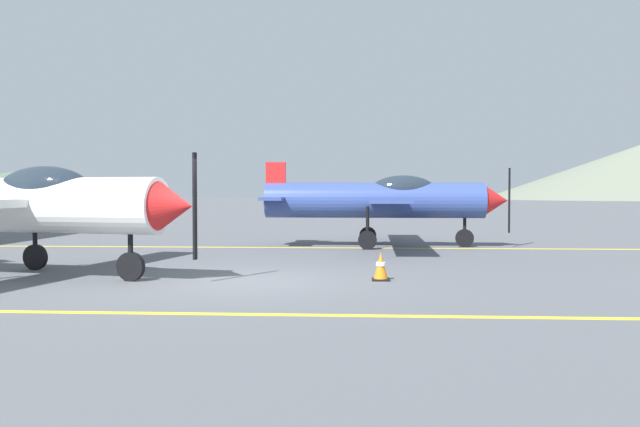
{
  "coord_description": "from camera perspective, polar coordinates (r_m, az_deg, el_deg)",
  "views": [
    {
      "loc": [
        2.47,
        -13.37,
        1.84
      ],
      "look_at": [
        1.28,
        6.0,
        1.2
      ],
      "focal_mm": 37.16,
      "sensor_mm": 36.0,
      "label": 1
    }
  ],
  "objects": [
    {
      "name": "hill_left",
      "position": [
        157.33,
        -24.69,
        2.19
      ],
      "size": [
        66.02,
        66.02,
        6.28
      ],
      "primitive_type": "cone",
      "color": "#4C6651",
      "rests_on": "ground_plane"
    },
    {
      "name": "traffic_cone_front",
      "position": [
        13.81,
        5.25,
        -4.57
      ],
      "size": [
        0.36,
        0.36,
        0.59
      ],
      "color": "black",
      "rests_on": "ground_plane"
    },
    {
      "name": "apron_line_far",
      "position": [
        21.79,
        -3.0,
        -2.94
      ],
      "size": [
        80.0,
        0.16,
        0.01
      ],
      "primitive_type": "cube",
      "color": "yellow",
      "rests_on": "ground_plane"
    },
    {
      "name": "airplane_near",
      "position": [
        15.65,
        -24.5,
        0.83
      ],
      "size": [
        8.3,
        9.47,
        2.84
      ],
      "color": "white",
      "rests_on": "ground_plane"
    },
    {
      "name": "ground_plane",
      "position": [
        13.72,
        -6.91,
        -5.83
      ],
      "size": [
        400.0,
        400.0,
        0.0
      ],
      "primitive_type": "plane",
      "color": "#54565B"
    },
    {
      "name": "airplane_mid",
      "position": [
        22.21,
        5.5,
        1.26
      ],
      "size": [
        8.18,
        9.44,
        2.84
      ],
      "color": "#33478C",
      "rests_on": "ground_plane"
    },
    {
      "name": "apron_line_near",
      "position": [
        10.23,
        -10.63,
        -8.48
      ],
      "size": [
        80.0,
        0.16,
        0.01
      ],
      "primitive_type": "cube",
      "color": "yellow",
      "rests_on": "ground_plane"
    }
  ]
}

